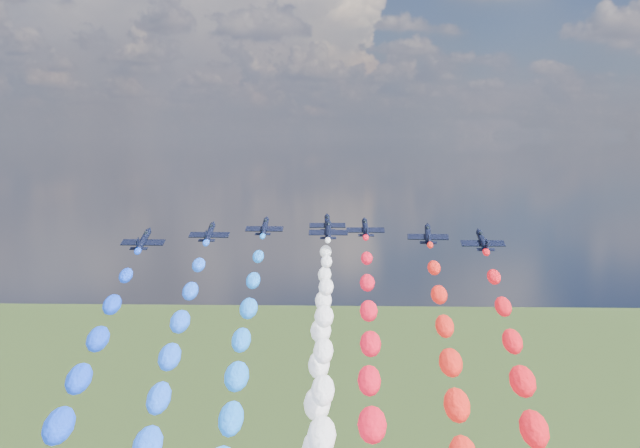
# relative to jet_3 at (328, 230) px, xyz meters

# --- Properties ---
(jet_0) EXTENTS (8.08, 10.90, 5.60)m
(jet_0) POSITION_rel_jet_3_xyz_m (-33.65, -16.44, 0.00)
(jet_0) COLOR black
(jet_1) EXTENTS (8.05, 10.88, 5.60)m
(jet_1) POSITION_rel_jet_3_xyz_m (-23.41, -4.69, 0.00)
(jet_1) COLOR black
(jet_2) EXTENTS (8.07, 10.90, 5.60)m
(jet_2) POSITION_rel_jet_3_xyz_m (-13.59, 6.06, 0.00)
(jet_2) COLOR black
(jet_3) EXTENTS (8.01, 10.85, 5.60)m
(jet_3) POSITION_rel_jet_3_xyz_m (0.00, 0.00, 0.00)
(jet_3) COLOR black
(jet_4) EXTENTS (8.39, 11.13, 5.60)m
(jet_4) POSITION_rel_jet_3_xyz_m (-0.52, 13.21, 0.00)
(jet_4) COLOR black
(trail_4) EXTENTS (5.52, 111.45, 58.07)m
(trail_4) POSITION_rel_jet_3_xyz_m (-0.52, -44.00, -27.71)
(trail_4) COLOR white
(jet_5) EXTENTS (8.24, 11.01, 5.60)m
(jet_5) POSITION_rel_jet_3_xyz_m (7.61, 4.60, 0.00)
(jet_5) COLOR black
(jet_6) EXTENTS (8.61, 11.28, 5.60)m
(jet_6) POSITION_rel_jet_3_xyz_m (19.51, -6.48, 0.00)
(jet_6) COLOR black
(jet_7) EXTENTS (8.18, 10.98, 5.60)m
(jet_7) POSITION_rel_jet_3_xyz_m (28.51, -15.67, 0.00)
(jet_7) COLOR black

